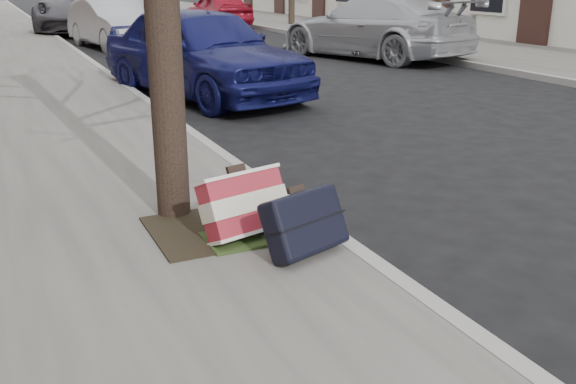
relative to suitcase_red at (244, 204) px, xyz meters
name	(u,v)px	position (x,y,z in m)	size (l,w,h in m)	color
ground	(553,259)	(1.83, -1.00, -0.35)	(120.00, 120.00, 0.00)	black
far_sidewalk	(367,34)	(9.63, 14.00, -0.29)	(4.00, 70.00, 0.12)	slate
dirt_patch	(213,229)	(-0.17, 0.20, -0.22)	(0.85, 0.85, 0.01)	black
suitcase_red	(244,204)	(0.00, 0.00, 0.00)	(0.59, 0.16, 0.43)	maroon
suitcase_navy	(305,222)	(0.23, -0.44, -0.01)	(0.56, 0.18, 0.40)	black
car_near_front	(203,51)	(1.61, 5.86, 0.36)	(1.67, 4.15, 1.42)	#11144E
car_near_mid	(113,24)	(1.72, 13.77, 0.28)	(1.34, 3.83, 1.26)	#9FA1A6
car_near_back	(87,8)	(1.89, 19.25, 0.44)	(2.63, 5.71, 1.59)	#3D3D42
car_far_front	(373,27)	(6.68, 8.98, 0.35)	(1.96, 4.83, 1.40)	#A2A4A8
car_far_back	(218,10)	(6.50, 19.24, 0.30)	(1.52, 3.78, 1.29)	maroon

